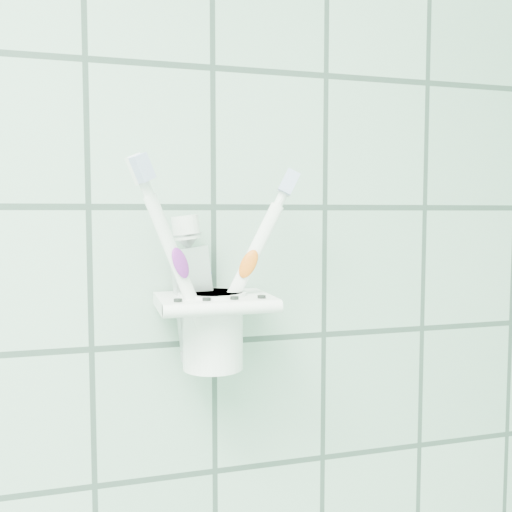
{
  "coord_description": "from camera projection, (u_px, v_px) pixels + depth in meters",
  "views": [
    {
      "loc": [
        0.53,
        0.58,
        1.39
      ],
      "look_at": [
        0.68,
        1.1,
        1.35
      ],
      "focal_mm": 40.0,
      "sensor_mm": 36.0,
      "label": 1
    }
  ],
  "objects": [
    {
      "name": "toothbrush_blue",
      "position": [
        213.0,
        269.0,
        0.6
      ],
      "size": [
        0.01,
        0.08,
        0.18
      ],
      "rotation": [
        -0.43,
        -0.03,
        -0.04
      ],
      "color": "white",
      "rests_on": "cup"
    },
    {
      "name": "toothbrush_pink",
      "position": [
        216.0,
        254.0,
        0.57
      ],
      "size": [
        0.09,
        0.04,
        0.22
      ],
      "rotation": [
        -0.08,
        -0.39,
        0.54
      ],
      "color": "white",
      "rests_on": "cup"
    },
    {
      "name": "holder_bracket",
      "position": [
        214.0,
        303.0,
        0.58
      ],
      "size": [
        0.11,
        0.1,
        0.04
      ],
      "color": "white",
      "rests_on": "wall_back"
    },
    {
      "name": "toothbrush_orange",
      "position": [
        200.0,
        255.0,
        0.57
      ],
      "size": [
        0.1,
        0.02,
        0.21
      ],
      "rotation": [
        -0.12,
        0.46,
        -0.33
      ],
      "color": "white",
      "rests_on": "cup"
    },
    {
      "name": "cup",
      "position": [
        213.0,
        326.0,
        0.59
      ],
      "size": [
        0.07,
        0.07,
        0.08
      ],
      "color": "white",
      "rests_on": "holder_bracket"
    },
    {
      "name": "toothpaste_tube",
      "position": [
        200.0,
        276.0,
        0.59
      ],
      "size": [
        0.05,
        0.04,
        0.15
      ],
      "rotation": [
        -0.01,
        -0.11,
        0.14
      ],
      "color": "silver",
      "rests_on": "cup"
    }
  ]
}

